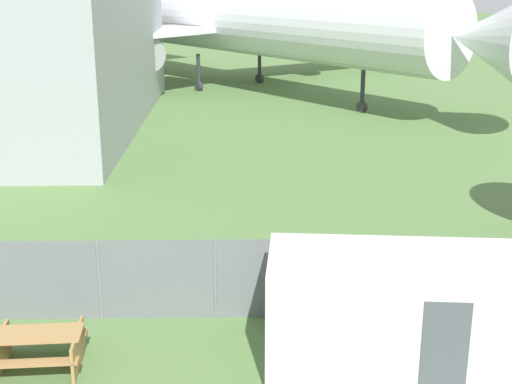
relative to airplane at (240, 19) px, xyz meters
The scene contains 4 objects.
perimeter_fence 31.81m from the airplane, 90.87° to the right, with size 56.07×0.07×1.87m.
airplane is the anchor object (origin of this frame).
portable_cabin 33.98m from the airplane, 84.78° to the right, with size 5.09×2.65×2.31m.
picnic_bench_open_grass 34.09m from the airplane, 96.50° to the right, with size 1.77×1.51×0.76m.
Camera 1 is at (0.64, -4.83, 7.49)m, focal length 50.00 mm.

